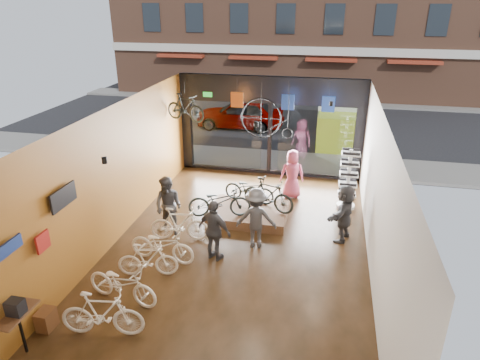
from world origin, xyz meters
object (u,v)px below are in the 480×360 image
(floor_bike_2, at_px, (122,283))
(floor_bike_4, at_px, (162,245))
(floor_bike_3, at_px, (148,260))
(customer_3, at_px, (256,218))
(sunglasses_rack, at_px, (348,179))
(hung_bike, at_px, (185,107))
(customer_2, at_px, (215,231))
(street_car, at_px, (240,113))
(display_platform, at_px, (249,213))
(customer_4, at_px, (292,174))
(display_bike_left, at_px, (219,201))
(display_bike_right, at_px, (249,189))
(box_truck, at_px, (340,115))
(floor_bike_5, at_px, (179,224))
(customer_5, at_px, (344,213))
(customer_1, at_px, (168,206))
(floor_bike_1, at_px, (102,314))
(penny_farthing, at_px, (269,120))
(display_bike_mid, at_px, (268,195))

(floor_bike_2, height_order, floor_bike_4, floor_bike_2)
(floor_bike_3, distance_m, customer_3, 3.09)
(sunglasses_rack, relative_size, hung_bike, 1.28)
(customer_2, distance_m, sunglasses_rack, 5.17)
(street_car, distance_m, display_platform, 10.18)
(floor_bike_2, bearing_deg, customer_4, -15.69)
(customer_3, bearing_deg, floor_bike_4, 22.86)
(customer_3, bearing_deg, display_bike_left, -41.93)
(display_bike_right, bearing_deg, customer_4, -34.68)
(box_truck, height_order, floor_bike_5, box_truck)
(customer_5, relative_size, sunglasses_rack, 0.84)
(customer_4, bearing_deg, customer_2, 57.63)
(floor_bike_5, height_order, display_bike_left, display_bike_left)
(customer_5, bearing_deg, floor_bike_2, -32.63)
(customer_1, bearing_deg, floor_bike_3, -71.09)
(street_car, bearing_deg, customer_2, 8.96)
(box_truck, xyz_separation_m, floor_bike_1, (-4.69, -14.51, -0.69))
(floor_bike_1, height_order, floor_bike_4, floor_bike_1)
(penny_farthing, bearing_deg, customer_4, -39.53)
(floor_bike_1, distance_m, floor_bike_4, 2.83)
(box_truck, relative_size, display_bike_right, 3.66)
(floor_bike_2, xyz_separation_m, display_bike_mid, (2.64, 4.63, 0.34))
(floor_bike_2, xyz_separation_m, customer_3, (2.55, 2.96, 0.40))
(floor_bike_1, bearing_deg, customer_2, -34.06)
(street_car, xyz_separation_m, customer_1, (0.29, -11.32, 0.11))
(floor_bike_4, distance_m, customer_1, 1.46)
(display_platform, distance_m, display_bike_left, 1.20)
(customer_5, xyz_separation_m, penny_farthing, (-2.67, 3.32, 1.65))
(sunglasses_rack, bearing_deg, floor_bike_2, -116.46)
(customer_3, distance_m, customer_5, 2.52)
(box_truck, bearing_deg, customer_2, -105.67)
(display_bike_left, bearing_deg, customer_2, 176.48)
(box_truck, relative_size, floor_bike_2, 3.39)
(floor_bike_5, relative_size, customer_2, 0.99)
(floor_bike_2, bearing_deg, display_bike_mid, -18.71)
(floor_bike_5, xyz_separation_m, customer_5, (4.55, 1.01, 0.34))
(street_car, xyz_separation_m, display_bike_left, (1.60, -10.51, 0.01))
(box_truck, xyz_separation_m, sunglasses_rack, (0.27, -7.48, -0.20))
(box_truck, xyz_separation_m, display_bike_left, (-3.52, -9.51, -0.42))
(street_car, distance_m, customer_5, 11.83)
(customer_1, distance_m, customer_2, 1.93)
(street_car, distance_m, customer_3, 11.83)
(customer_2, bearing_deg, box_truck, -83.98)
(box_truck, bearing_deg, floor_bike_3, -110.41)
(floor_bike_1, height_order, penny_farthing, penny_farthing)
(display_bike_right, bearing_deg, customer_3, -154.39)
(penny_farthing, xyz_separation_m, hung_bike, (-2.88, -0.53, 0.43))
(customer_3, bearing_deg, hung_bike, -54.33)
(floor_bike_1, relative_size, floor_bike_2, 0.96)
(floor_bike_3, height_order, floor_bike_5, floor_bike_5)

